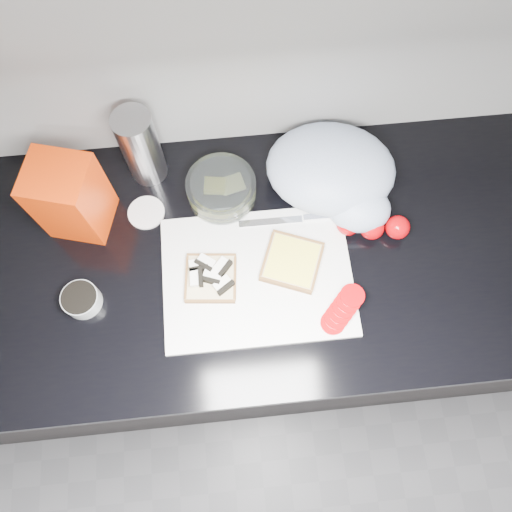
{
  "coord_description": "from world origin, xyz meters",
  "views": [
    {
      "loc": [
        -0.01,
        0.81,
        1.91
      ],
      "look_at": [
        0.02,
        1.17,
        0.95
      ],
      "focal_mm": 35.0,
      "sensor_mm": 36.0,
      "label": 1
    }
  ],
  "objects": [
    {
      "name": "countertop",
      "position": [
        0.0,
        1.2,
        0.88
      ],
      "size": [
        3.5,
        0.64,
        0.04
      ],
      "primitive_type": "cube",
      "color": "black",
      "rests_on": "base_cabinet"
    },
    {
      "name": "cutting_board",
      "position": [
        0.02,
        1.14,
        0.91
      ],
      "size": [
        0.4,
        0.3,
        0.01
      ],
      "primitive_type": "cube",
      "color": "white",
      "rests_on": "countertop"
    },
    {
      "name": "tub_lid",
      "position": [
        -0.21,
        1.32,
        0.9
      ],
      "size": [
        0.1,
        0.1,
        0.01
      ],
      "primitive_type": "cylinder",
      "rotation": [
        0.0,
        0.0,
        -0.3
      ],
      "color": "silver",
      "rests_on": "countertop"
    },
    {
      "name": "grocery_bag",
      "position": [
        0.21,
        1.34,
        0.96
      ],
      "size": [
        0.32,
        0.3,
        0.12
      ],
      "rotation": [
        0.0,
        0.0,
        -0.21
      ],
      "color": "silver",
      "rests_on": "countertop"
    },
    {
      "name": "seed_tub",
      "position": [
        -0.34,
        1.12,
        0.92
      ],
      "size": [
        0.08,
        0.08,
        0.04
      ],
      "color": "#B0B5B6",
      "rests_on": "countertop"
    },
    {
      "name": "bread_left",
      "position": [
        -0.08,
        1.15,
        0.92
      ],
      "size": [
        0.12,
        0.12,
        0.03
      ],
      "rotation": [
        0.0,
        0.0,
        -0.1
      ],
      "color": "#C7B98C",
      "rests_on": "cutting_board"
    },
    {
      "name": "base_cabinet",
      "position": [
        0.0,
        1.2,
        0.43
      ],
      "size": [
        3.5,
        0.6,
        0.86
      ],
      "primitive_type": "cube",
      "color": "black",
      "rests_on": "ground"
    },
    {
      "name": "tomato_slices",
      "position": [
        0.19,
        1.05,
        0.92
      ],
      "size": [
        0.11,
        0.11,
        0.03
      ],
      "rotation": [
        0.0,
        0.0,
        0.35
      ],
      "color": "#B60409",
      "rests_on": "cutting_board"
    },
    {
      "name": "bread_bag",
      "position": [
        -0.35,
        1.32,
        1.0
      ],
      "size": [
        0.15,
        0.14,
        0.19
      ],
      "primitive_type": "cube",
      "rotation": [
        0.0,
        0.0,
        -0.27
      ],
      "color": "#FE3D04",
      "rests_on": "countertop"
    },
    {
      "name": "knife",
      "position": [
        0.13,
        1.26,
        0.92
      ],
      "size": [
        0.21,
        0.02,
        0.01
      ],
      "rotation": [
        0.0,
        0.0,
        -0.01
      ],
      "color": "silver",
      "rests_on": "cutting_board"
    },
    {
      "name": "glass_bowl",
      "position": [
        -0.04,
        1.34,
        0.93
      ],
      "size": [
        0.15,
        0.15,
        0.06
      ],
      "rotation": [
        0.0,
        0.0,
        -0.14
      ],
      "color": "silver",
      "rests_on": "countertop"
    },
    {
      "name": "steel_canister",
      "position": [
        -0.2,
        1.43,
        1.0
      ],
      "size": [
        0.08,
        0.08,
        0.2
      ],
      "primitive_type": "cylinder",
      "color": "#ACACB0",
      "rests_on": "countertop"
    },
    {
      "name": "whole_tomatoes",
      "position": [
        0.28,
        1.22,
        0.93
      ],
      "size": [
        0.16,
        0.07,
        0.05
      ],
      "rotation": [
        0.0,
        0.0,
        0.24
      ],
      "color": "#B60409",
      "rests_on": "countertop"
    },
    {
      "name": "bread_right",
      "position": [
        0.1,
        1.16,
        0.92
      ],
      "size": [
        0.16,
        0.16,
        0.02
      ],
      "rotation": [
        0.0,
        0.0,
        -0.38
      ],
      "color": "#C7B98C",
      "rests_on": "cutting_board"
    }
  ]
}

